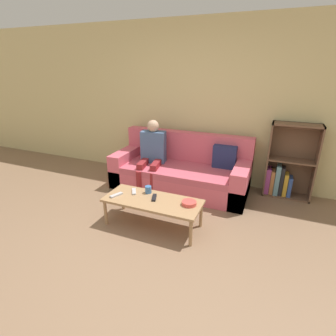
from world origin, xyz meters
name	(u,v)px	position (x,y,z in m)	size (l,w,h in m)	color
ground_plane	(127,264)	(0.00, 0.00, 0.00)	(22.00, 22.00, 0.00)	#84664C
wall_back	(199,105)	(0.00, 2.45, 1.30)	(12.00, 0.06, 2.60)	beige
couch	(181,172)	(-0.10, 1.93, 0.28)	(2.17, 0.89, 0.88)	#DB5B70
bookshelf	(286,168)	(1.46, 2.29, 0.44)	(0.68, 0.28, 1.14)	brown
coffee_table	(153,202)	(-0.05, 0.74, 0.33)	(1.21, 0.49, 0.37)	#A87F56
person_adult	(152,150)	(-0.58, 1.84, 0.62)	(0.45, 0.66, 1.10)	maroon
cup_near	(148,190)	(-0.18, 0.89, 0.41)	(0.08, 0.08, 0.09)	#3D70B2
tv_remote_0	(134,191)	(-0.36, 0.83, 0.38)	(0.13, 0.17, 0.02)	#B7B7BC
tv_remote_1	(154,198)	(-0.05, 0.78, 0.38)	(0.10, 0.18, 0.02)	black
tv_remote_2	(116,195)	(-0.52, 0.66, 0.38)	(0.11, 0.17, 0.02)	#B7B7BC
snack_bowl	(189,203)	(0.40, 0.80, 0.39)	(0.18, 0.18, 0.05)	#DB4C47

